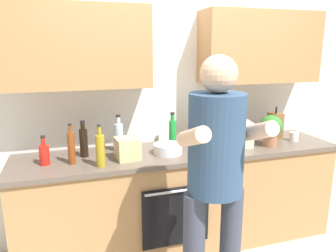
% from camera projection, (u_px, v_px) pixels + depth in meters
% --- Properties ---
extents(ground_plane, '(12.00, 12.00, 0.00)m').
position_uv_depth(ground_plane, '(181.00, 241.00, 3.03)').
color(ground_plane, '#B2A893').
extents(back_wall_unit, '(4.00, 0.38, 2.50)m').
position_uv_depth(back_wall_unit, '(172.00, 79.00, 2.93)').
color(back_wall_unit, silver).
rests_on(back_wall_unit, ground).
extents(counter, '(2.84, 0.67, 0.90)m').
position_uv_depth(counter, '(182.00, 197.00, 2.92)').
color(counter, '#A37547').
rests_on(counter, ground).
extents(person_standing, '(0.49, 0.45, 1.73)m').
position_uv_depth(person_standing, '(215.00, 172.00, 1.97)').
color(person_standing, '#383D4C').
rests_on(person_standing, ground).
extents(bottle_hotsauce, '(0.08, 0.08, 0.23)m').
position_uv_depth(bottle_hotsauce, '(44.00, 154.00, 2.44)').
color(bottle_hotsauce, red).
rests_on(bottle_hotsauce, counter).
extents(bottle_vinegar, '(0.06, 0.06, 0.32)m').
position_uv_depth(bottle_vinegar, '(71.00, 147.00, 2.45)').
color(bottle_vinegar, brown).
rests_on(bottle_vinegar, counter).
extents(bottle_oil, '(0.07, 0.07, 0.32)m').
position_uv_depth(bottle_oil, '(100.00, 150.00, 2.40)').
color(bottle_oil, olive).
rests_on(bottle_oil, counter).
extents(bottle_soda, '(0.07, 0.07, 0.31)m').
position_uv_depth(bottle_soda, '(172.00, 132.00, 2.93)').
color(bottle_soda, '#198C33').
rests_on(bottle_soda, counter).
extents(bottle_soy, '(0.07, 0.07, 0.30)m').
position_uv_depth(bottle_soy, '(84.00, 141.00, 2.62)').
color(bottle_soy, black).
rests_on(bottle_soy, counter).
extents(bottle_wine, '(0.05, 0.05, 0.28)m').
position_uv_depth(bottle_wine, '(202.00, 134.00, 2.89)').
color(bottle_wine, '#471419').
rests_on(bottle_wine, counter).
extents(bottle_water, '(0.07, 0.07, 0.32)m').
position_uv_depth(bottle_water, '(119.00, 136.00, 2.76)').
color(bottle_water, silver).
rests_on(bottle_water, counter).
extents(bottle_juice, '(0.06, 0.06, 0.26)m').
position_uv_depth(bottle_juice, '(195.00, 132.00, 3.02)').
color(bottle_juice, orange).
rests_on(bottle_juice, counter).
extents(cup_coffee, '(0.08, 0.08, 0.08)m').
position_uv_depth(cup_coffee, '(294.00, 136.00, 3.09)').
color(cup_coffee, white).
rests_on(cup_coffee, counter).
extents(mixing_bowl, '(0.24, 0.24, 0.08)m').
position_uv_depth(mixing_bowl, '(168.00, 149.00, 2.72)').
color(mixing_bowl, silver).
rests_on(mixing_bowl, counter).
extents(knife_block, '(0.10, 0.14, 0.31)m').
position_uv_depth(knife_block, '(275.00, 125.00, 3.18)').
color(knife_block, brown).
rests_on(knife_block, counter).
extents(potted_herb, '(0.20, 0.20, 0.29)m').
position_uv_depth(potted_herb, '(271.00, 128.00, 2.90)').
color(potted_herb, '#9E6647').
rests_on(potted_herb, counter).
extents(grocery_bag_rice, '(0.26, 0.24, 0.23)m').
position_uv_depth(grocery_bag_rice, '(238.00, 134.00, 2.91)').
color(grocery_bag_rice, beige).
rests_on(grocery_bag_rice, counter).
extents(grocery_bag_bread, '(0.20, 0.20, 0.17)m').
position_uv_depth(grocery_bag_bread, '(128.00, 149.00, 2.57)').
color(grocery_bag_bread, tan).
rests_on(grocery_bag_bread, counter).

